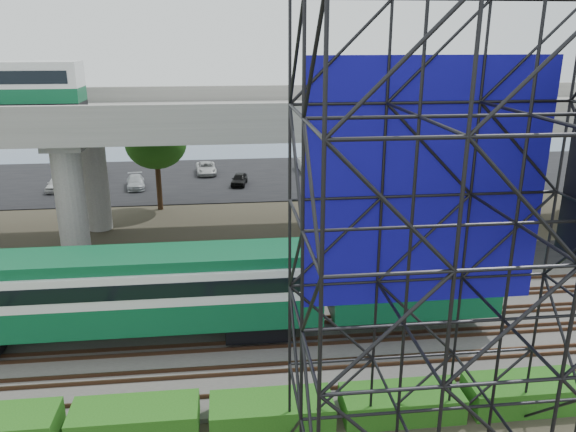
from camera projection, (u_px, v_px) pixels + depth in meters
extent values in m
plane|color=#474233|center=(241.00, 362.00, 25.15)|extent=(140.00, 140.00, 0.00)
cube|color=slate|center=(240.00, 338.00, 27.01)|extent=(90.00, 12.00, 0.20)
cube|color=black|center=(236.00, 269.00, 35.06)|extent=(90.00, 5.00, 0.08)
cube|color=black|center=(230.00, 178.00, 57.27)|extent=(90.00, 18.00, 0.08)
cube|color=#465773|center=(228.00, 140.00, 78.08)|extent=(140.00, 40.00, 0.03)
cube|color=#472D1E|center=(244.00, 394.00, 22.49)|extent=(90.00, 0.08, 0.16)
cube|color=#472D1E|center=(242.00, 373.00, 23.85)|extent=(90.00, 0.08, 0.16)
cube|color=#472D1E|center=(242.00, 366.00, 24.38)|extent=(90.00, 0.08, 0.16)
cube|color=#472D1E|center=(241.00, 348.00, 25.74)|extent=(90.00, 0.08, 0.16)
cube|color=#472D1E|center=(240.00, 342.00, 26.27)|extent=(90.00, 0.08, 0.16)
cube|color=#472D1E|center=(239.00, 327.00, 27.63)|extent=(90.00, 0.08, 0.16)
cube|color=#472D1E|center=(239.00, 321.00, 28.16)|extent=(90.00, 0.08, 0.16)
cube|color=#472D1E|center=(238.00, 308.00, 29.52)|extent=(90.00, 0.08, 0.16)
cube|color=#472D1E|center=(238.00, 303.00, 30.05)|extent=(90.00, 0.08, 0.16)
cube|color=#472D1E|center=(237.00, 292.00, 31.41)|extent=(90.00, 0.08, 0.16)
cube|color=black|center=(257.00, 324.00, 26.87)|extent=(3.00, 2.20, 0.90)
cube|color=#0B502D|center=(115.00, 309.00, 25.83)|extent=(19.00, 3.00, 1.40)
cube|color=silver|center=(112.00, 280.00, 25.38)|extent=(19.00, 3.00, 1.50)
cube|color=#0B502D|center=(110.00, 260.00, 25.07)|extent=(19.00, 2.60, 0.50)
cube|color=black|center=(135.00, 278.00, 25.47)|extent=(15.00, 3.06, 0.70)
cube|color=#0B502D|center=(411.00, 275.00, 27.01)|extent=(8.00, 3.00, 3.40)
cube|color=#9E9B93|center=(230.00, 119.00, 37.62)|extent=(80.00, 12.00, 1.20)
cube|color=#9E9B93|center=(231.00, 113.00, 31.83)|extent=(80.00, 0.50, 1.10)
cube|color=#9E9B93|center=(229.00, 93.00, 42.70)|extent=(80.00, 0.50, 1.10)
cylinder|color=#9E9B93|center=(71.00, 204.00, 34.67)|extent=(1.80, 1.80, 8.00)
cylinder|color=#9E9B93|center=(95.00, 177.00, 41.28)|extent=(1.80, 1.80, 8.00)
cube|color=#9E9B93|center=(78.00, 135.00, 36.83)|extent=(2.40, 9.00, 0.60)
cylinder|color=#9E9B93|center=(386.00, 195.00, 36.79)|extent=(1.80, 1.80, 8.00)
cylinder|color=#9E9B93|center=(361.00, 170.00, 43.41)|extent=(1.80, 1.80, 8.00)
cube|color=#9E9B93|center=(375.00, 130.00, 38.96)|extent=(2.40, 9.00, 0.60)
cube|color=#110D95|center=(427.00, 186.00, 18.25)|extent=(8.10, 0.08, 8.25)
cube|color=#1A4F12|center=(135.00, 421.00, 20.48)|extent=(4.60, 1.80, 1.15)
cube|color=#1A4F12|center=(272.00, 412.00, 21.03)|extent=(4.60, 1.80, 1.03)
cube|color=#1A4F12|center=(401.00, 403.00, 21.56)|extent=(4.60, 1.80, 1.01)
cube|color=#1A4F12|center=(524.00, 393.00, 22.08)|extent=(4.60, 1.80, 1.12)
cylinder|color=#382314|center=(443.00, 216.00, 37.71)|extent=(0.44, 0.44, 4.80)
ellipsoid|color=#1A4F12|center=(447.00, 169.00, 36.72)|extent=(4.94, 4.94, 4.18)
cylinder|color=#382314|center=(159.00, 181.00, 46.46)|extent=(0.44, 0.44, 4.80)
ellipsoid|color=#1A4F12|center=(156.00, 143.00, 45.47)|extent=(4.94, 4.94, 4.18)
imported|color=black|center=(19.00, 262.00, 34.18)|extent=(5.24, 2.53, 1.44)
imported|color=silver|center=(57.00, 183.00, 52.51)|extent=(1.50, 3.74, 1.27)
imported|color=#B2B7BB|center=(95.00, 171.00, 57.50)|extent=(1.50, 3.88, 1.26)
imported|color=#ABAEB3|center=(136.00, 182.00, 53.29)|extent=(2.21, 4.15, 1.15)
imported|color=#B8B8B8|center=(206.00, 168.00, 58.70)|extent=(2.31, 4.42, 1.19)
imported|color=black|center=(239.00, 179.00, 54.34)|extent=(1.90, 3.51, 1.13)
imported|color=#9C9FA3|center=(306.00, 165.00, 59.80)|extent=(1.64, 4.06, 1.31)
imported|color=silver|center=(368.00, 175.00, 55.68)|extent=(2.54, 4.48, 1.22)
imported|color=#9D9FA5|center=(377.00, 163.00, 60.64)|extent=(2.79, 4.86, 1.27)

